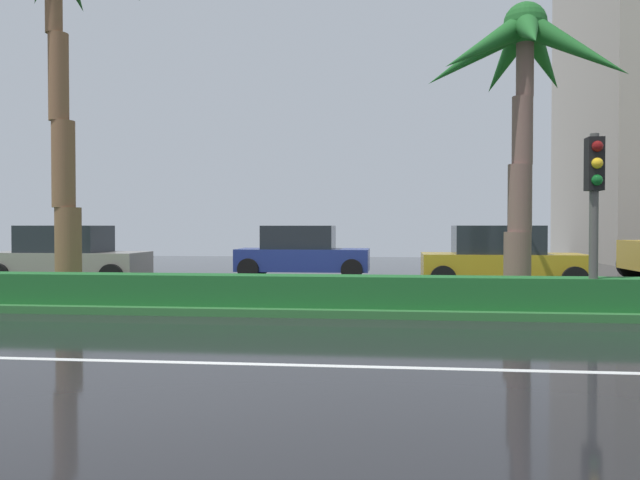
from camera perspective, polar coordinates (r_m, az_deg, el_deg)
ground_plane at (r=15.08m, az=-3.03°, el=-5.45°), size 90.00×42.00×0.10m
near_lane_divider_stripe at (r=8.33m, az=-11.09°, el=-10.56°), size 81.00×0.14×0.01m
median_strip at (r=14.09m, az=-3.70°, el=-5.41°), size 85.50×4.00×0.15m
median_hedge at (r=12.68m, az=-4.82°, el=-4.44°), size 76.50×0.70×0.60m
palm_tree_mid_left at (r=16.80m, az=-22.37°, el=18.61°), size 4.33×4.33×8.48m
palm_tree_centre_left at (r=14.72m, az=17.61°, el=13.97°), size 4.39×4.54×6.27m
traffic_signal_median_right at (r=12.68m, az=23.05°, el=4.14°), size 0.28×0.43×3.22m
car_in_traffic_leading at (r=19.95m, az=-21.30°, el=-1.38°), size 4.30×2.02×1.72m
car_in_traffic_second at (r=21.24m, az=-1.60°, el=-1.14°), size 4.30×2.02×1.72m
car_in_traffic_third at (r=18.15m, az=15.64°, el=-1.59°), size 4.30×2.02×1.72m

